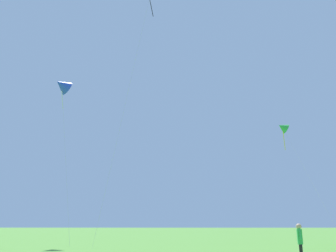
{
  "coord_description": "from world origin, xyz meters",
  "views": [
    {
      "loc": [
        -0.1,
        -3.41,
        1.55
      ],
      "look_at": [
        -1.1,
        25.37,
        9.55
      ],
      "focal_mm": 38.07,
      "sensor_mm": 36.0,
      "label": 1
    }
  ],
  "objects": [
    {
      "name": "person_foreground_watcher",
      "position": [
        4.69,
        11.79,
        0.96
      ],
      "size": [
        0.22,
        0.52,
        1.6
      ],
      "color": "black",
      "rests_on": "ground_plane"
    },
    {
      "name": "kite_green_small",
      "position": [
        13.72,
        43.18,
        14.17
      ],
      "size": [
        2.62,
        11.08,
        15.05
      ],
      "color": "green",
      "rests_on": "ground_plane"
    },
    {
      "name": "kite_black_large",
      "position": [
        -3.05,
        26.32,
        21.53
      ],
      "size": [
        4.15,
        4.62,
        23.63
      ],
      "color": "black",
      "rests_on": "ground_plane"
    },
    {
      "name": "kite_blue_delta",
      "position": [
        -11.56,
        28.63,
        14.69
      ],
      "size": [
        4.18,
        5.14,
        15.61
      ],
      "color": "blue",
      "rests_on": "ground_plane"
    }
  ]
}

